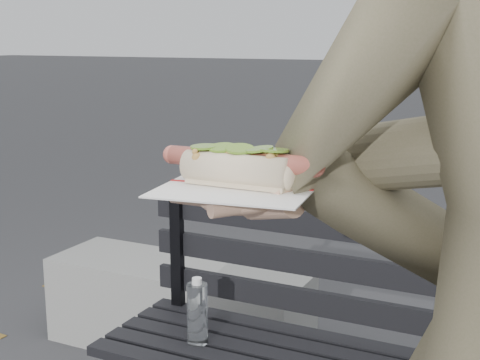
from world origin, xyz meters
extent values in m
cube|color=black|center=(-0.03, 0.97, 0.47)|extent=(1.50, 0.07, 0.03)
cube|color=black|center=(-0.03, 1.06, 0.47)|extent=(1.50, 0.07, 0.03)
cube|color=black|center=(-0.70, 1.07, 0.67)|extent=(0.04, 0.03, 0.42)
cube|color=black|center=(-0.03, 1.09, 0.57)|extent=(1.50, 0.02, 0.08)
cube|color=black|center=(-0.03, 1.09, 0.70)|extent=(1.50, 0.02, 0.08)
cube|color=black|center=(-0.03, 1.09, 0.83)|extent=(1.50, 0.02, 0.08)
cylinder|color=white|center=(-0.49, 0.84, 0.57)|extent=(0.06, 0.06, 0.19)
cylinder|color=white|center=(-0.49, 0.84, 0.68)|extent=(0.03, 0.03, 0.02)
cube|color=slate|center=(-1.04, 1.61, 0.20)|extent=(1.20, 0.40, 0.40)
cylinder|color=brown|center=(0.35, 0.01, 1.27)|extent=(0.51, 0.23, 0.19)
cylinder|color=#D8A384|center=(0.15, -0.06, 1.20)|extent=(0.09, 0.08, 0.07)
ellipsoid|color=#D8A384|center=(0.11, -0.07, 1.20)|extent=(0.10, 0.11, 0.03)
cylinder|color=#D8A384|center=(0.05, -0.10, 1.20)|extent=(0.06, 0.02, 0.02)
cylinder|color=#D8A384|center=(0.05, -0.08, 1.20)|extent=(0.06, 0.02, 0.02)
cylinder|color=#D8A384|center=(0.05, -0.06, 1.20)|extent=(0.06, 0.02, 0.02)
cylinder|color=#D8A384|center=(0.05, -0.04, 1.20)|extent=(0.06, 0.02, 0.02)
cylinder|color=#D8A384|center=(0.12, -0.13, 1.20)|extent=(0.04, 0.05, 0.02)
cube|color=white|center=(0.11, -0.07, 1.22)|extent=(0.21, 0.21, 0.00)
cube|color=#B21E1E|center=(0.11, -0.07, 1.22)|extent=(0.19, 0.03, 0.00)
cylinder|color=#B55445|center=(0.11, -0.07, 1.25)|extent=(0.20, 0.02, 0.02)
sphere|color=#B55445|center=(0.01, -0.07, 1.25)|extent=(0.03, 0.02, 0.02)
sphere|color=#B55445|center=(0.21, -0.07, 1.25)|extent=(0.03, 0.02, 0.02)
sphere|color=#9E6B2D|center=(0.15, -0.09, 1.26)|extent=(0.01, 0.01, 0.01)
sphere|color=#9E6B2D|center=(0.08, -0.08, 1.26)|extent=(0.01, 0.01, 0.01)
sphere|color=#9E6B2D|center=(0.05, -0.10, 1.26)|extent=(0.01, 0.01, 0.01)
sphere|color=#9E6B2D|center=(0.07, -0.07, 1.25)|extent=(0.01, 0.01, 0.01)
sphere|color=#9E6B2D|center=(0.08, -0.07, 1.26)|extent=(0.01, 0.01, 0.01)
sphere|color=#9E6B2D|center=(0.13, -0.08, 1.25)|extent=(0.01, 0.01, 0.01)
sphere|color=#9E6B2D|center=(0.09, -0.09, 1.25)|extent=(0.01, 0.01, 0.01)
sphere|color=#9E6B2D|center=(0.08, -0.07, 1.25)|extent=(0.01, 0.01, 0.01)
sphere|color=#9E6B2D|center=(0.05, -0.09, 1.26)|extent=(0.01, 0.01, 0.01)
sphere|color=#9E6B2D|center=(0.06, -0.08, 1.25)|extent=(0.01, 0.01, 0.01)
sphere|color=#9E6B2D|center=(0.12, -0.08, 1.26)|extent=(0.01, 0.01, 0.01)
sphere|color=#9E6B2D|center=(0.10, -0.08, 1.26)|extent=(0.01, 0.01, 0.01)
sphere|color=#9E6B2D|center=(0.07, -0.07, 1.26)|extent=(0.01, 0.01, 0.01)
sphere|color=#9E6B2D|center=(0.14, -0.07, 1.26)|extent=(0.01, 0.01, 0.01)
sphere|color=#9E6B2D|center=(0.14, -0.07, 1.26)|extent=(0.01, 0.01, 0.01)
sphere|color=#9E6B2D|center=(0.15, -0.05, 1.26)|extent=(0.01, 0.01, 0.01)
sphere|color=#9E6B2D|center=(0.15, -0.07, 1.26)|extent=(0.01, 0.01, 0.01)
sphere|color=#9E6B2D|center=(0.10, -0.06, 1.26)|extent=(0.01, 0.01, 0.01)
sphere|color=#9E6B2D|center=(0.06, -0.10, 1.25)|extent=(0.01, 0.01, 0.01)
sphere|color=#9E6B2D|center=(0.06, -0.05, 1.26)|extent=(0.01, 0.01, 0.01)
sphere|color=#9E6B2D|center=(0.11, -0.09, 1.25)|extent=(0.01, 0.01, 0.01)
sphere|color=#9E6B2D|center=(0.16, -0.08, 1.26)|extent=(0.01, 0.01, 0.01)
sphere|color=#9E6B2D|center=(0.13, -0.05, 1.26)|extent=(0.01, 0.01, 0.01)
sphere|color=#9E6B2D|center=(0.08, -0.07, 1.26)|extent=(0.01, 0.01, 0.01)
cylinder|color=olive|center=(0.06, -0.08, 1.26)|extent=(0.04, 0.04, 0.00)
cylinder|color=olive|center=(0.08, -0.07, 1.26)|extent=(0.04, 0.04, 0.01)
cylinder|color=olive|center=(0.11, -0.08, 1.27)|extent=(0.04, 0.04, 0.01)
cylinder|color=olive|center=(0.13, -0.07, 1.27)|extent=(0.04, 0.04, 0.01)
cylinder|color=olive|center=(0.15, -0.07, 1.27)|extent=(0.04, 0.04, 0.01)
cube|color=brown|center=(-1.87, 1.34, 0.00)|extent=(0.06, 0.04, 0.00)
cube|color=brown|center=(-1.17, 2.03, 0.00)|extent=(0.04, 0.05, 0.00)
cube|color=brown|center=(-2.13, 1.96, 0.00)|extent=(0.04, 0.06, 0.00)
camera|label=1|loc=(0.47, -0.81, 1.40)|focal=50.00mm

